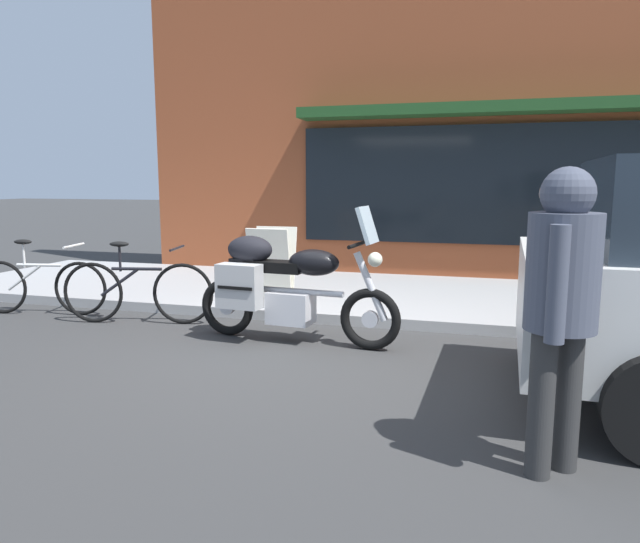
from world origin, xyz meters
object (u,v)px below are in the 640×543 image
object	(u,v)px
parked_bicycle	(137,291)
pedestrian_walking	(562,287)
touring_motorcycle	(282,284)
second_bicycle_by_cafe	(40,285)
sandwich_board_sign	(272,263)

from	to	relation	value
parked_bicycle	pedestrian_walking	size ratio (longest dim) A/B	1.02
touring_motorcycle	parked_bicycle	world-z (taller)	touring_motorcycle
pedestrian_walking	second_bicycle_by_cafe	world-z (taller)	pedestrian_walking
sandwich_board_sign	second_bicycle_by_cafe	xyz separation A→B (m)	(-2.56, -1.18, -0.21)
sandwich_board_sign	touring_motorcycle	bearing A→B (deg)	-66.06
touring_motorcycle	parked_bicycle	bearing A→B (deg)	171.44
pedestrian_walking	sandwich_board_sign	xyz separation A→B (m)	(-3.03, 3.67, -0.48)
touring_motorcycle	second_bicycle_by_cafe	xyz separation A→B (m)	(-3.24, 0.35, -0.23)
sandwich_board_sign	second_bicycle_by_cafe	size ratio (longest dim) A/B	0.55
touring_motorcycle	parked_bicycle	size ratio (longest dim) A/B	1.26
pedestrian_walking	second_bicycle_by_cafe	bearing A→B (deg)	156.04
second_bicycle_by_cafe	parked_bicycle	bearing A→B (deg)	-3.04
parked_bicycle	sandwich_board_sign	xyz separation A→B (m)	(1.16, 1.26, 0.20)
second_bicycle_by_cafe	pedestrian_walking	bearing A→B (deg)	-23.96
parked_bicycle	second_bicycle_by_cafe	xyz separation A→B (m)	(-1.40, 0.07, -0.02)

